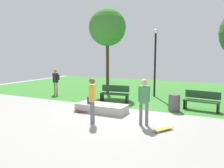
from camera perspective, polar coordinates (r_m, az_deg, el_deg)
ground_plane at (r=9.78m, az=1.85°, el=-7.88°), size 28.00×28.00×0.00m
grass_lawn at (r=16.88m, az=12.43°, el=-1.54°), size 26.60×12.78×0.01m
concrete_ledge at (r=10.13m, az=-2.72°, el=-6.26°), size 2.34×0.94×0.38m
backpack_on_ledge at (r=10.29m, az=-5.68°, el=-4.08°), size 0.25×0.31×0.32m
skater_performing_trick at (r=8.16m, az=8.33°, el=-3.71°), size 0.41×0.29×1.73m
skater_watching at (r=8.40m, az=-5.15°, el=-3.31°), size 0.29×0.41×1.74m
skateboard_by_ledge at (r=10.14m, az=-7.60°, el=-7.02°), size 0.82×0.41×0.08m
skateboard_spare at (r=7.92m, az=13.19°, el=-11.30°), size 0.61×0.78×0.08m
park_bench_by_oak at (r=12.31m, az=0.70°, el=-2.41°), size 1.64×0.65×0.91m
park_bench_center_lawn at (r=11.21m, az=22.24°, el=-3.94°), size 1.65×0.70×0.91m
tree_slender_maple at (r=14.74m, az=-1.19°, el=14.39°), size 2.41×2.41×5.61m
lamp_post at (r=13.98m, az=11.15°, el=7.16°), size 0.28×0.28×4.20m
trash_bin at (r=10.65m, az=15.84°, el=-4.72°), size 0.53×0.53×0.79m
pedestrian_with_backpack at (r=14.90m, az=-14.40°, el=1.14°), size 0.43×0.38×1.69m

